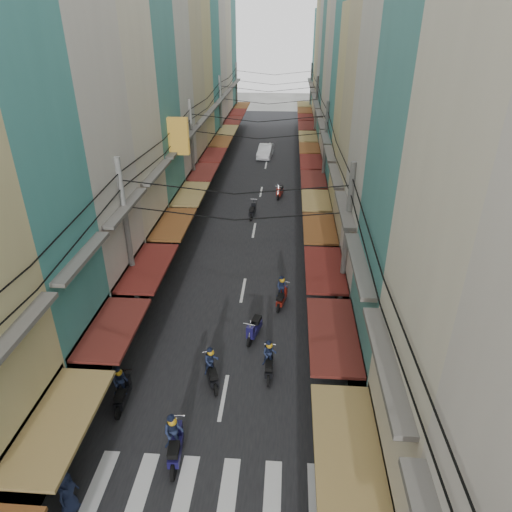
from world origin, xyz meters
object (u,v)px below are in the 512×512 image
at_px(bicycle, 418,414).
at_px(white_car, 265,157).
at_px(market_umbrella, 444,467).
at_px(traffic_sign, 347,335).

bearing_deg(bicycle, white_car, 10.02).
xyz_separation_m(white_car, bicycle, (7.73, -35.30, 0.00)).
distance_m(white_car, market_umbrella, 39.90).
height_order(white_car, market_umbrella, market_umbrella).
bearing_deg(white_car, market_umbrella, -74.80).
relative_size(bicycle, traffic_sign, 0.67).
bearing_deg(white_car, bicycle, -72.87).
xyz_separation_m(market_umbrella, traffic_sign, (-2.12, 6.05, -0.05)).
bearing_deg(market_umbrella, bicycle, 82.30).
height_order(white_car, bicycle, white_car).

